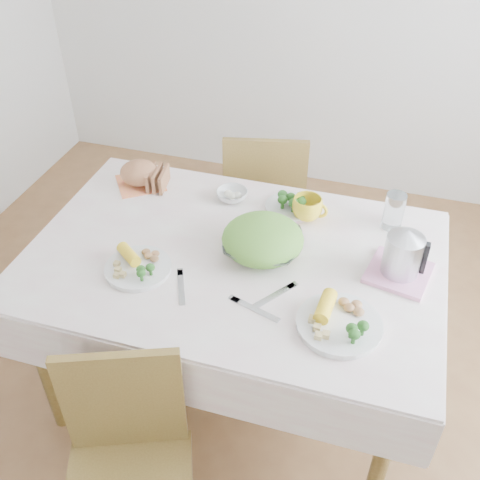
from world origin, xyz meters
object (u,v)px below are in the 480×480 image
(salad_bowl, at_px, (263,246))
(dinner_plate_right, at_px, (339,325))
(dining_table, at_px, (234,327))
(chair_far, at_px, (265,197))
(yellow_mug, at_px, (307,208))
(electric_kettle, at_px, (404,248))
(dinner_plate_left, at_px, (138,268))

(salad_bowl, bearing_deg, dinner_plate_right, -41.04)
(dining_table, bearing_deg, salad_bowl, 22.72)
(dining_table, bearing_deg, chair_far, 96.08)
(dining_table, relative_size, yellow_mug, 11.71)
(dinner_plate_right, xyz_separation_m, electric_kettle, (0.16, 0.31, 0.11))
(dinner_plate_left, bearing_deg, dining_table, 31.28)
(dinner_plate_left, relative_size, electric_kettle, 1.30)
(salad_bowl, distance_m, yellow_mug, 0.28)
(dinner_plate_left, distance_m, yellow_mug, 0.70)
(yellow_mug, xyz_separation_m, electric_kettle, (0.37, -0.24, 0.07))
(dining_table, distance_m, dinner_plate_right, 0.63)
(salad_bowl, height_order, dinner_plate_right, salad_bowl)
(dinner_plate_right, height_order, yellow_mug, yellow_mug)
(dining_table, height_order, dinner_plate_right, dinner_plate_right)
(chair_far, relative_size, dinner_plate_right, 3.26)
(electric_kettle, bearing_deg, salad_bowl, 179.57)
(chair_far, height_order, yellow_mug, chair_far)
(dining_table, relative_size, salad_bowl, 5.02)
(yellow_mug, bearing_deg, chair_far, 120.09)
(chair_far, bearing_deg, salad_bowl, 90.82)
(chair_far, relative_size, salad_bowl, 3.20)
(salad_bowl, bearing_deg, electric_kettle, 2.73)
(dinner_plate_right, distance_m, yellow_mug, 0.58)
(dining_table, relative_size, electric_kettle, 7.73)
(salad_bowl, xyz_separation_m, electric_kettle, (0.49, 0.02, 0.09))
(chair_far, height_order, electric_kettle, electric_kettle)
(dining_table, bearing_deg, dinner_plate_right, -29.66)
(chair_far, bearing_deg, dining_table, 83.36)
(salad_bowl, relative_size, dinner_plate_right, 1.02)
(chair_far, height_order, salad_bowl, chair_far)
(salad_bowl, distance_m, dinner_plate_right, 0.43)
(yellow_mug, distance_m, electric_kettle, 0.45)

